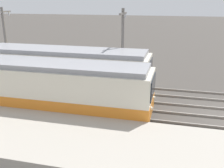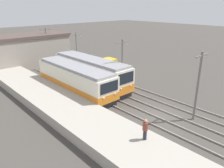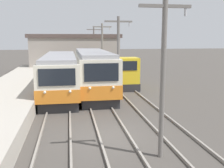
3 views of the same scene
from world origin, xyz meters
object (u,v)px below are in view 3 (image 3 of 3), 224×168
(catenary_mast_near, at_px, (163,73))
(catenary_mast_mid, at_px, (118,56))
(commuter_train_left, at_px, (60,76))
(catenary_mast_far, at_px, (102,50))
(shunting_locomotive, at_px, (122,75))
(catenary_mast_distant, at_px, (94,47))
(commuter_train_center, at_px, (93,73))

(catenary_mast_near, bearing_deg, catenary_mast_mid, 90.00)
(commuter_train_left, height_order, catenary_mast_far, catenary_mast_far)
(commuter_train_left, xyz_separation_m, shunting_locomotive, (5.80, 2.47, -0.38))
(commuter_train_left, height_order, catenary_mast_near, catenary_mast_near)
(catenary_mast_mid, distance_m, catenary_mast_distant, 18.45)
(catenary_mast_near, height_order, catenary_mast_distant, same)
(commuter_train_center, height_order, catenary_mast_distant, catenary_mast_distant)
(catenary_mast_mid, bearing_deg, commuter_train_center, 110.24)
(shunting_locomotive, relative_size, catenary_mast_mid, 0.89)
(commuter_train_left, relative_size, shunting_locomotive, 2.19)
(commuter_train_center, xyz_separation_m, catenary_mast_near, (1.51, -13.32, 1.75))
(shunting_locomotive, xyz_separation_m, catenary_mast_far, (-1.49, 3.29, 2.23))
(commuter_train_left, distance_m, catenary_mast_far, 7.43)
(catenary_mast_far, distance_m, catenary_mast_distant, 9.22)
(catenary_mast_mid, xyz_separation_m, catenary_mast_distant, (0.00, 18.45, 0.00))
(catenary_mast_near, bearing_deg, catenary_mast_distant, 90.00)
(catenary_mast_near, relative_size, catenary_mast_mid, 1.00)
(commuter_train_left, relative_size, catenary_mast_near, 1.95)
(commuter_train_center, relative_size, catenary_mast_near, 2.00)
(commuter_train_center, distance_m, catenary_mast_far, 5.63)
(commuter_train_left, distance_m, catenary_mast_mid, 5.83)
(commuter_train_left, xyz_separation_m, catenary_mast_near, (4.31, -12.69, 1.86))
(catenary_mast_distant, bearing_deg, catenary_mast_far, -90.00)
(commuter_train_center, distance_m, catenary_mast_near, 13.51)
(commuter_train_left, relative_size, catenary_mast_distant, 1.95)
(shunting_locomotive, xyz_separation_m, catenary_mast_distant, (-1.49, 12.51, 2.23))
(catenary_mast_near, xyz_separation_m, catenary_mast_far, (0.00, 18.45, 0.00))
(commuter_train_center, relative_size, catenary_mast_far, 2.00)
(catenary_mast_distant, bearing_deg, catenary_mast_near, -90.00)
(shunting_locomotive, height_order, catenary_mast_distant, catenary_mast_distant)
(commuter_train_center, relative_size, catenary_mast_mid, 2.00)
(shunting_locomotive, bearing_deg, commuter_train_left, -156.92)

